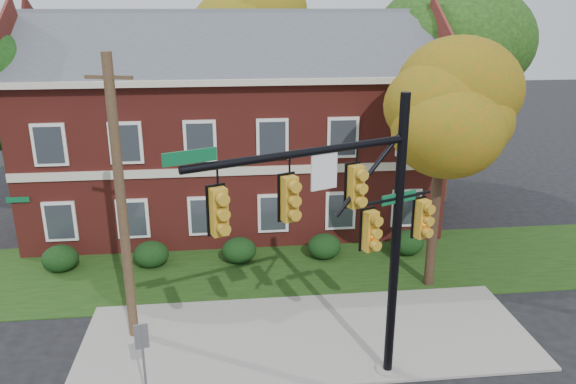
{
  "coord_description": "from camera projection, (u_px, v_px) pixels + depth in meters",
  "views": [
    {
      "loc": [
        -2.3,
        -14.17,
        10.0
      ],
      "look_at": [
        -0.41,
        3.0,
        4.2
      ],
      "focal_mm": 35.0,
      "sensor_mm": 36.0,
      "label": 1
    }
  ],
  "objects": [
    {
      "name": "traffic_signal",
      "position": [
        352.0,
        221.0,
        13.73
      ],
      "size": [
        6.68,
        2.96,
        8.0
      ],
      "rotation": [
        0.0,
        0.0,
        0.4
      ],
      "color": "gray",
      "rests_on": "ground"
    },
    {
      "name": "hedge_far_right",
      "position": [
        407.0,
        243.0,
        23.44
      ],
      "size": [
        1.4,
        1.26,
        1.05
      ],
      "primitive_type": "ellipsoid",
      "color": "black",
      "rests_on": "ground"
    },
    {
      "name": "utility_pole",
      "position": [
        121.0,
        204.0,
        16.37
      ],
      "size": [
        1.35,
        0.45,
        8.8
      ],
      "rotation": [
        0.0,
        0.0,
        -0.26
      ],
      "color": "#43311F",
      "rests_on": "ground"
    },
    {
      "name": "tree_left_rear",
      "position": [
        1.0,
        87.0,
        23.64
      ],
      "size": [
        5.4,
        5.1,
        8.88
      ],
      "color": "black",
      "rests_on": "ground"
    },
    {
      "name": "hedge_left",
      "position": [
        151.0,
        254.0,
        22.35
      ],
      "size": [
        1.4,
        1.26,
        1.05
      ],
      "primitive_type": "ellipsoid",
      "color": "black",
      "rests_on": "ground"
    },
    {
      "name": "tree_right_rear",
      "position": [
        465.0,
        45.0,
        27.22
      ],
      "size": [
        6.3,
        5.95,
        10.62
      ],
      "color": "black",
      "rests_on": "ground"
    },
    {
      "name": "hedge_right",
      "position": [
        324.0,
        246.0,
        23.07
      ],
      "size": [
        1.4,
        1.26,
        1.05
      ],
      "primitive_type": "ellipsoid",
      "color": "black",
      "rests_on": "ground"
    },
    {
      "name": "ground",
      "position": [
        313.0,
        356.0,
        16.77
      ],
      "size": [
        120.0,
        120.0,
        0.0
      ],
      "primitive_type": "plane",
      "color": "black",
      "rests_on": "ground"
    },
    {
      "name": "hedge_center",
      "position": [
        239.0,
        250.0,
        22.71
      ],
      "size": [
        1.4,
        1.26,
        1.05
      ],
      "primitive_type": "ellipsoid",
      "color": "black",
      "rests_on": "ground"
    },
    {
      "name": "grass_strip",
      "position": [
        290.0,
        267.0,
        22.42
      ],
      "size": [
        30.0,
        6.0,
        0.04
      ],
      "primitive_type": "cube",
      "color": "#193811",
      "rests_on": "ground"
    },
    {
      "name": "sidewalk",
      "position": [
        308.0,
        336.0,
        17.7
      ],
      "size": [
        14.0,
        5.0,
        0.08
      ],
      "primitive_type": "cube",
      "color": "gray",
      "rests_on": "ground"
    },
    {
      "name": "tree_near_right",
      "position": [
        452.0,
        108.0,
        18.83
      ],
      "size": [
        4.5,
        4.25,
        8.58
      ],
      "color": "black",
      "rests_on": "ground"
    },
    {
      "name": "sign_post",
      "position": [
        143.0,
        351.0,
        14.17
      ],
      "size": [
        0.36,
        0.13,
        2.45
      ],
      "rotation": [
        0.0,
        0.0,
        0.24
      ],
      "color": "slate",
      "rests_on": "ground"
    },
    {
      "name": "apartment_building",
      "position": [
        233.0,
        117.0,
        26.24
      ],
      "size": [
        18.8,
        8.8,
        9.74
      ],
      "color": "maroon",
      "rests_on": "ground"
    },
    {
      "name": "hedge_far_left",
      "position": [
        60.0,
        258.0,
        21.99
      ],
      "size": [
        1.4,
        1.26,
        1.05
      ],
      "primitive_type": "ellipsoid",
      "color": "black",
      "rests_on": "ground"
    },
    {
      "name": "tree_far_rear",
      "position": [
        252.0,
        25.0,
        32.54
      ],
      "size": [
        6.84,
        6.46,
        11.52
      ],
      "color": "black",
      "rests_on": "ground"
    }
  ]
}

